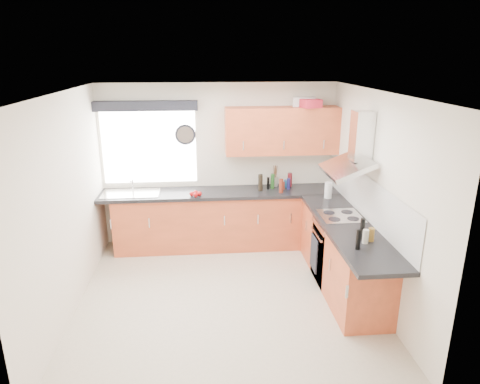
{
  "coord_description": "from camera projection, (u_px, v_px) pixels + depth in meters",
  "views": [
    {
      "loc": [
        -0.24,
        -4.68,
        2.89
      ],
      "look_at": [
        0.25,
        0.85,
        1.1
      ],
      "focal_mm": 32.0,
      "sensor_mm": 36.0,
      "label": 1
    }
  ],
  "objects": [
    {
      "name": "splashback",
      "position": [
        365.0,
        196.0,
        5.42
      ],
      "size": [
        0.01,
        3.0,
        0.54
      ],
      "primitive_type": "cube",
      "color": "white",
      "rests_on": "wall_right"
    },
    {
      "name": "wall_front",
      "position": [
        238.0,
        281.0,
        3.26
      ],
      "size": [
        3.6,
        0.02,
        2.5
      ],
      "primitive_type": "cube",
      "color": "silver",
      "rests_on": "ground_plane"
    },
    {
      "name": "jar_0",
      "position": [
        283.0,
        186.0,
        6.57
      ],
      "size": [
        0.06,
        0.06,
        0.12
      ],
      "primitive_type": "cylinder",
      "color": "maroon",
      "rests_on": "worktop_back"
    },
    {
      "name": "wall_back",
      "position": [
        219.0,
        165.0,
        6.67
      ],
      "size": [
        3.6,
        0.02,
        2.5
      ],
      "primitive_type": "cube",
      "color": "silver",
      "rests_on": "ground_plane"
    },
    {
      "name": "base_cab_right",
      "position": [
        342.0,
        256.0,
        5.48
      ],
      "size": [
        0.58,
        2.1,
        0.86
      ],
      "primitive_type": "cube",
      "color": "#AF4827",
      "rests_on": "ground_plane"
    },
    {
      "name": "washing_machine",
      "position": [
        211.0,
        223.0,
        6.65
      ],
      "size": [
        0.55,
        0.53,
        0.78
      ],
      "primitive_type": "cube",
      "rotation": [
        0.0,
        0.0,
        0.04
      ],
      "color": "white",
      "rests_on": "ground_plane"
    },
    {
      "name": "wall_left",
      "position": [
        66.0,
        207.0,
        4.81
      ],
      "size": [
        0.02,
        3.6,
        2.5
      ],
      "primitive_type": "cube",
      "color": "silver",
      "rests_on": "ground_plane"
    },
    {
      "name": "oven",
      "position": [
        338.0,
        251.0,
        5.63
      ],
      "size": [
        0.56,
        0.58,
        0.85
      ],
      "primitive_type": "cube",
      "color": "black",
      "rests_on": "ground_plane"
    },
    {
      "name": "base_cab_corner",
      "position": [
        315.0,
        218.0,
        6.76
      ],
      "size": [
        0.6,
        0.6,
        0.86
      ],
      "primitive_type": "cube",
      "color": "#AF4827",
      "rests_on": "ground_plane"
    },
    {
      "name": "worktop_back",
      "position": [
        220.0,
        193.0,
        6.5
      ],
      "size": [
        3.6,
        0.62,
        0.05
      ],
      "primitive_type": "cube",
      "color": "black",
      "rests_on": "base_cab_back"
    },
    {
      "name": "window_blind",
      "position": [
        146.0,
        106.0,
        6.2
      ],
      "size": [
        1.5,
        0.18,
        0.14
      ],
      "primitive_type": "cube",
      "color": "black",
      "rests_on": "wall_back"
    },
    {
      "name": "kitchen_roll",
      "position": [
        328.0,
        190.0,
        6.16
      ],
      "size": [
        0.13,
        0.13,
        0.23
      ],
      "primitive_type": "cylinder",
      "rotation": [
        0.0,
        0.0,
        -0.23
      ],
      "color": "white",
      "rests_on": "worktop_right"
    },
    {
      "name": "bottle_3",
      "position": [
        358.0,
        239.0,
        4.53
      ],
      "size": [
        0.05,
        0.05,
        0.22
      ],
      "primitive_type": "cylinder",
      "color": "black",
      "rests_on": "worktop_right"
    },
    {
      "name": "bottle_1",
      "position": [
        371.0,
        235.0,
        4.74
      ],
      "size": [
        0.07,
        0.07,
        0.15
      ],
      "primitive_type": "cylinder",
      "color": "brown",
      "rests_on": "worktop_right"
    },
    {
      "name": "worktop_right",
      "position": [
        348.0,
        227.0,
        5.2
      ],
      "size": [
        0.62,
        2.42,
        0.05
      ],
      "primitive_type": "cube",
      "color": "black",
      "rests_on": "base_cab_right"
    },
    {
      "name": "jar_7",
      "position": [
        286.0,
        184.0,
        6.65
      ],
      "size": [
        0.06,
        0.06,
        0.12
      ],
      "primitive_type": "cylinder",
      "color": "#1B4F82",
      "rests_on": "worktop_back"
    },
    {
      "name": "bottle_0",
      "position": [
        362.0,
        229.0,
        4.76
      ],
      "size": [
        0.05,
        0.05,
        0.25
      ],
      "primitive_type": "cylinder",
      "color": "black",
      "rests_on": "worktop_right"
    },
    {
      "name": "hob_plate",
      "position": [
        341.0,
        216.0,
        5.47
      ],
      "size": [
        0.52,
        0.52,
        0.01
      ],
      "primitive_type": "cube",
      "color": "silver",
      "rests_on": "worktop_right"
    },
    {
      "name": "sink",
      "position": [
        131.0,
        191.0,
        6.37
      ],
      "size": [
        0.84,
        0.46,
        0.1
      ],
      "primitive_type": null,
      "color": "silver",
      "rests_on": "worktop_back"
    },
    {
      "name": "base_cab_back",
      "position": [
        214.0,
        221.0,
        6.64
      ],
      "size": [
        3.0,
        0.58,
        0.86
      ],
      "primitive_type": "cube",
      "color": "#AF4827",
      "rests_on": "ground_plane"
    },
    {
      "name": "jar_4",
      "position": [
        260.0,
        183.0,
        6.47
      ],
      "size": [
        0.07,
        0.07,
        0.26
      ],
      "primitive_type": "cylinder",
      "color": "black",
      "rests_on": "worktop_back"
    },
    {
      "name": "casserole",
      "position": [
        304.0,
        101.0,
        6.4
      ],
      "size": [
        0.37,
        0.3,
        0.14
      ],
      "primitive_type": "cube",
      "rotation": [
        0.0,
        0.0,
        -0.2
      ],
      "color": "white",
      "rests_on": "upper_cabinets"
    },
    {
      "name": "wall_right",
      "position": [
        375.0,
        198.0,
        5.11
      ],
      "size": [
        0.02,
        3.6,
        2.5
      ],
      "primitive_type": "cube",
      "color": "silver",
      "rests_on": "ground_plane"
    },
    {
      "name": "storage_box",
      "position": [
        311.0,
        103.0,
        6.22
      ],
      "size": [
        0.31,
        0.29,
        0.12
      ],
      "primitive_type": "cube",
      "rotation": [
        0.0,
        0.0,
        0.3
      ],
      "color": "red",
      "rests_on": "upper_cabinets"
    },
    {
      "name": "ground_plane",
      "position": [
        226.0,
        297.0,
        5.35
      ],
      "size": [
        3.6,
        3.6,
        0.0
      ],
      "primitive_type": "plane",
      "color": "beige"
    },
    {
      "name": "tomato_cluster",
      "position": [
        196.0,
        194.0,
        6.26
      ],
      "size": [
        0.19,
        0.19,
        0.07
      ],
      "primitive_type": null,
      "rotation": [
        0.0,
        0.0,
        -0.26
      ],
      "color": "#A50C0D",
      "rests_on": "worktop_back"
    },
    {
      "name": "jar_6",
      "position": [
        290.0,
        180.0,
        6.7
      ],
      "size": [
        0.07,
        0.07,
        0.22
      ],
      "primitive_type": "cylinder",
      "color": "maroon",
      "rests_on": "worktop_back"
    },
    {
      "name": "upper_cabinets",
      "position": [
        282.0,
        131.0,
        6.41
      ],
      "size": [
        1.7,
        0.35,
        0.7
      ],
      "primitive_type": "cube",
      "color": "#AF4827",
      "rests_on": "wall_back"
    },
    {
      "name": "wall_clock",
      "position": [
        185.0,
        135.0,
        6.46
      ],
      "size": [
        0.31,
        0.04,
        0.31
      ],
      "primitive_type": "cylinder",
      "rotation": [
        1.57,
        0.0,
        0.0
      ],
      "color": "black",
      "rests_on": "wall_back"
    },
    {
      "name": "jar_2",
      "position": [
        261.0,
        181.0,
        6.6
      ],
      "size": [
        0.04,
        0.04,
        0.23
      ],
      "primitive_type": "cylinder",
      "color": "black",
      "rests_on": "worktop_back"
    },
    {
      "name": "utensil_pot",
      "position": [
        275.0,
        182.0,
        6.73
      ],
      "size": [
        0.11,
        0.11,
        0.14
      ],
      "primitive_type": "cylinder",
      "rotation": [
        0.0,
        0.0,
        0.11
      ],
      "color": "#9F9989",
      "rests_on": "worktop_back"
    },
    {
      "name": "jar_5",
      "position": [
        288.0,
        184.0,
        6.57
      ],
      "size": [
        0.05,
        0.05,
        0.17
      ],
      "primitive_type": "cylinder",
      "color": "#171549",
      "rests_on": "worktop_back"
    },
    {
      "name": "jar_3",
      "position": [
        281.0,
        186.0,
        6.39
      ],
      "size": [
        0.06,
        0.06,
        0.21
      ],
      "primitive_type": "cylinder",
      "color": "maroon",
      "rests_on": "worktop_back"
    },
    {
      "name": "window",
      "position": [
        149.0,
        147.0,
        6.48
      ],
      "size": [
        1.4,
        0.02,
        1.1
      ],
      "primitive_type": "cube",
      "color": "white",
      "rests_on": "wall_back"
    },
    {
      "name": "bottle_2",
      "position": [
        366.0,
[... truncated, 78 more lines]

